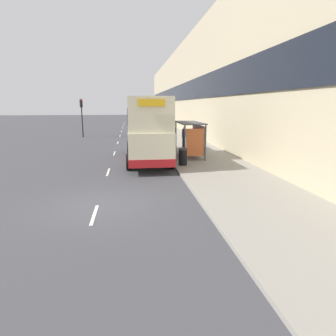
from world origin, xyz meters
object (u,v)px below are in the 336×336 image
bus_shelter (193,133)px  car_0 (138,118)px  car_1 (140,128)px  double_decker_bus_near (147,128)px  pedestrian_at_shelter (197,141)px  pedestrian_1 (184,137)px  traffic_light_far_kerb (82,111)px  litter_bin (183,157)px

bus_shelter → car_0: bus_shelter is taller
bus_shelter → car_1: bearing=100.4°
car_1 → double_decker_bus_near: bearing=-90.2°
pedestrian_at_shelter → bus_shelter: bearing=-113.1°
pedestrian_1 → traffic_light_far_kerb: 15.46m
pedestrian_at_shelter → litter_bin: pedestrian_at_shelter is taller
bus_shelter → car_0: size_ratio=1.04×
car_0 → pedestrian_1: size_ratio=2.17×
double_decker_bus_near → pedestrian_1: bearing=55.9°
car_0 → pedestrian_1: bearing=-86.4°
bus_shelter → car_1: size_ratio=0.98×
bus_shelter → litter_bin: 3.41m
pedestrian_1 → litter_bin: (-1.47, -7.92, -0.42)m
double_decker_bus_near → pedestrian_at_shelter: 4.50m
car_0 → pedestrian_at_shelter: pedestrian_at_shelter is taller
traffic_light_far_kerb → car_0: bearing=78.1°
bus_shelter → double_decker_bus_near: (-3.30, -0.26, 0.41)m
bus_shelter → pedestrian_at_shelter: size_ratio=2.31×
bus_shelter → car_0: (-2.71, 51.67, -1.00)m
pedestrian_1 → bus_shelter: bearing=-92.8°
car_1 → litter_bin: (2.01, -20.53, -0.23)m
pedestrian_1 → litter_bin: pedestrian_1 is taller
car_0 → double_decker_bus_near: bearing=-90.7°
litter_bin → traffic_light_far_kerb: bearing=115.0°
car_0 → car_1: 34.09m
bus_shelter → car_1: (-3.23, 17.58, -0.97)m
double_decker_bus_near → car_1: size_ratio=2.35×
litter_bin → pedestrian_at_shelter: bearing=67.3°
double_decker_bus_near → litter_bin: bearing=-52.3°
pedestrian_1 → litter_bin: size_ratio=1.77×
bus_shelter → car_1: 17.90m
double_decker_bus_near → traffic_light_far_kerb: traffic_light_far_kerb is taller
car_0 → pedestrian_at_shelter: bearing=-86.2°
litter_bin → car_0: bearing=91.6°
car_0 → pedestrian_at_shelter: 50.26m
car_0 → litter_bin: (1.48, -54.61, -0.21)m
pedestrian_1 → car_0: bearing=93.6°
bus_shelter → double_decker_bus_near: size_ratio=0.42×
bus_shelter → traffic_light_far_kerb: traffic_light_far_kerb is taller
bus_shelter → traffic_light_far_kerb: size_ratio=0.92×
double_decker_bus_near → litter_bin: 3.76m
bus_shelter → double_decker_bus_near: double_decker_bus_near is taller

